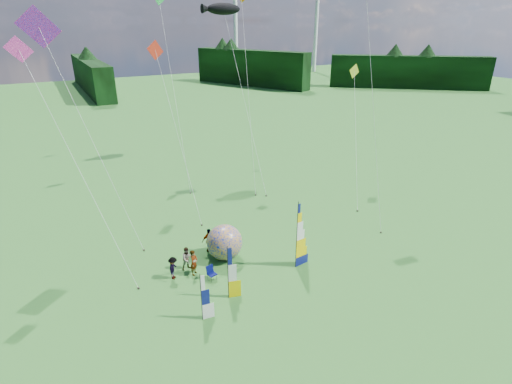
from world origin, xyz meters
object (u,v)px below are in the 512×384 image
spectator_c (173,268)px  camp_chair (212,273)px  side_banner_left (228,274)px  spectator_d (209,240)px  spectator_b (187,258)px  spectator_a (194,262)px  side_banner_far (201,298)px  kite_whale (244,90)px  bol_inflatable (225,242)px  feather_banner_main (297,237)px

spectator_c → camp_chair: 2.53m
side_banner_left → spectator_d: (1.02, 5.45, -0.82)m
spectator_b → spectator_c: size_ratio=1.05×
side_banner_left → spectator_a: bearing=120.2°
side_banner_left → spectator_a: side_banner_left is taller
side_banner_far → kite_whale: 23.76m
spectator_b → camp_chair: bearing=-66.8°
side_banner_far → spectator_d: (3.12, 6.51, -0.55)m
side_banner_left → bol_inflatable: (1.65, 4.19, -0.49)m
spectator_d → camp_chair: 3.50m
side_banner_left → kite_whale: kite_whale is taller
spectator_b → kite_whale: kite_whale is taller
spectator_a → camp_chair: spectator_a is taller
side_banner_left → camp_chair: size_ratio=3.59×
spectator_c → kite_whale: 20.72m
side_banner_left → side_banner_far: bearing=-139.0°
bol_inflatable → spectator_a: 2.75m
spectator_b → spectator_c: bearing=-156.4°
feather_banner_main → spectator_d: bearing=126.1°
side_banner_far → bol_inflatable: (3.75, 5.25, -0.22)m
feather_banner_main → bol_inflatable: size_ratio=1.89×
feather_banner_main → kite_whale: size_ratio=0.26×
side_banner_far → spectator_d: bearing=71.2°
bol_inflatable → camp_chair: bol_inflatable is taller
side_banner_left → kite_whale: 21.79m
feather_banner_main → spectator_b: bearing=146.0°
spectator_c → kite_whale: size_ratio=0.09×
camp_chair → kite_whale: bearing=43.5°
side_banner_left → side_banner_far: size_ratio=1.18×
spectator_a → spectator_d: size_ratio=0.97×
side_banner_left → spectator_c: (-2.30, 3.52, -0.96)m
side_banner_left → spectator_b: size_ratio=2.11×
bol_inflatable → kite_whale: bearing=57.9°
spectator_a → spectator_d: 2.88m
bol_inflatable → spectator_c: bol_inflatable is taller
spectator_b → camp_chair: (0.97, -1.92, -0.34)m
spectator_b → camp_chair: size_ratio=1.70×
spectator_d → spectator_a: bearing=54.6°
feather_banner_main → spectator_c: feather_banner_main is taller
bol_inflatable → spectator_c: bearing=-170.3°
spectator_a → spectator_d: spectator_d is taller
spectator_c → spectator_d: (3.32, 1.94, 0.14)m
feather_banner_main → camp_chair: bearing=158.9°
feather_banner_main → spectator_a: bearing=151.0°
side_banner_far → spectator_c: 4.63m
spectator_a → camp_chair: bearing=-100.2°
spectator_c → kite_whale: kite_whale is taller
spectator_a → kite_whale: (11.10, 14.43, 8.32)m
feather_banner_main → side_banner_far: 7.77m
side_banner_left → side_banner_far: (-2.10, -1.06, -0.27)m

